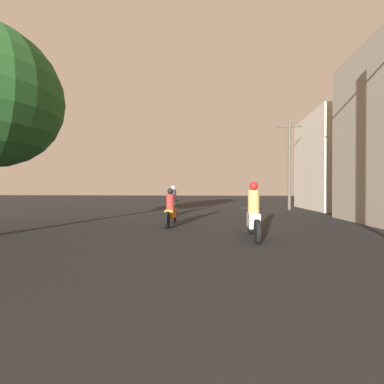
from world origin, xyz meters
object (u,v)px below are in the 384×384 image
object	(u,v)px
motorcycle_orange	(171,211)
motorcycle_green	(173,203)
utility_pole_far	(289,162)
building_right_far	(345,162)
motorcycle_silver	(253,216)

from	to	relation	value
motorcycle_orange	motorcycle_green	world-z (taller)	motorcycle_green
motorcycle_orange	utility_pole_far	distance (m)	11.23
motorcycle_orange	building_right_far	xyz separation A→B (m)	(10.59, 9.14, 2.72)
motorcycle_silver	motorcycle_green	bearing A→B (deg)	117.71
motorcycle_green	motorcycle_silver	bearing A→B (deg)	-69.62
building_right_far	utility_pole_far	size ratio (longest dim) A/B	1.06
building_right_far	utility_pole_far	xyz separation A→B (m)	(-3.88, -0.56, -0.02)
motorcycle_orange	motorcycle_silver	bearing A→B (deg)	-30.96
utility_pole_far	motorcycle_silver	bearing A→B (deg)	-109.66
motorcycle_silver	motorcycle_orange	distance (m)	3.65
utility_pole_far	motorcycle_orange	bearing A→B (deg)	-128.02
motorcycle_orange	motorcycle_green	bearing A→B (deg)	107.39
motorcycle_silver	motorcycle_green	xyz separation A→B (m)	(-3.45, 6.56, -0.01)
motorcycle_silver	utility_pole_far	world-z (taller)	utility_pole_far
building_right_far	utility_pole_far	bearing A→B (deg)	-171.83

